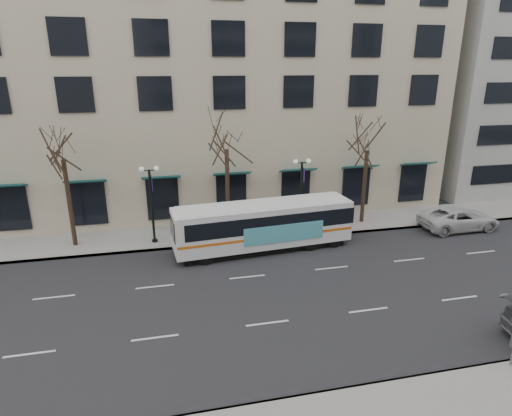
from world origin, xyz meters
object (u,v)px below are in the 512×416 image
object	(u,v)px
city_bus	(265,224)
lamp_post_right	(301,191)
lamp_post_left	(152,201)
white_pickup	(459,219)
tree_far_mid	(226,135)
tree_far_left	(61,144)
tree_far_right	(368,137)

from	to	relation	value
city_bus	lamp_post_right	bearing A→B (deg)	32.16
lamp_post_left	lamp_post_right	bearing A→B (deg)	0.00
lamp_post_right	white_pickup	bearing A→B (deg)	-10.12
tree_far_mid	lamp_post_right	world-z (taller)	tree_far_mid
tree_far_left	lamp_post_left	size ratio (longest dim) A/B	1.60
tree_far_left	city_bus	xyz separation A→B (m)	(11.84, -3.00, -5.03)
lamp_post_left	white_pickup	size ratio (longest dim) A/B	0.92
tree_far_left	tree_far_mid	world-z (taller)	tree_far_mid
lamp_post_right	white_pickup	world-z (taller)	lamp_post_right
lamp_post_right	tree_far_left	bearing A→B (deg)	177.71
lamp_post_right	city_bus	xyz separation A→B (m)	(-3.17, -2.40, -1.27)
tree_far_left	tree_far_mid	size ratio (longest dim) A/B	0.98
lamp_post_right	lamp_post_left	bearing A→B (deg)	180.00
tree_far_right	lamp_post_right	xyz separation A→B (m)	(-4.99, -0.60, -3.48)
city_bus	white_pickup	xyz separation A→B (m)	(14.37, 0.40, -0.89)
city_bus	white_pickup	world-z (taller)	city_bus
tree_far_left	lamp_post_left	distance (m)	6.29
tree_far_mid	white_pickup	bearing A→B (deg)	-9.11
tree_far_left	lamp_post_left	bearing A→B (deg)	-6.83
tree_far_left	city_bus	bearing A→B (deg)	-14.20
tree_far_mid	lamp_post_left	bearing A→B (deg)	-173.15
tree_far_left	lamp_post_right	xyz separation A→B (m)	(15.01, -0.60, -3.75)
city_bus	white_pickup	size ratio (longest dim) A/B	2.03
tree_far_mid	tree_far_right	size ratio (longest dim) A/B	1.06
city_bus	tree_far_mid	bearing A→B (deg)	116.62
lamp_post_right	white_pickup	size ratio (longest dim) A/B	0.92
city_bus	white_pickup	bearing A→B (deg)	-3.37
tree_far_mid	lamp_post_right	bearing A→B (deg)	-6.83
tree_far_right	city_bus	xyz separation A→B (m)	(-8.16, -3.00, -4.75)
tree_far_left	city_bus	size ratio (longest dim) A/B	0.73
tree_far_right	white_pickup	size ratio (longest dim) A/B	1.43
white_pickup	tree_far_left	bearing A→B (deg)	83.73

